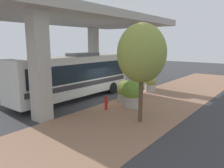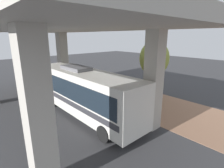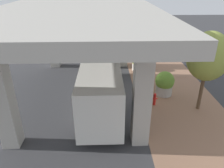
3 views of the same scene
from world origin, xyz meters
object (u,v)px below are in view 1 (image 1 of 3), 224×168
object	(u,v)px
bus	(74,75)
street_tree_near	(142,53)
planter_back	(126,91)
planter_front	(150,83)
planter_middle	(133,94)
fire_hydrant	(106,103)

from	to	relation	value
bus	street_tree_near	bearing A→B (deg)	169.72
bus	planter_back	world-z (taller)	bus
planter_front	planter_middle	size ratio (longest dim) A/B	0.81
planter_front	bus	bearing A→B (deg)	59.93
bus	planter_front	xyz separation A→B (m)	(-3.50, -6.04, -1.18)
fire_hydrant	street_tree_near	xyz separation A→B (m)	(-2.98, 0.58, 3.36)
planter_front	street_tree_near	bearing A→B (deg)	114.53
bus	planter_back	xyz separation A→B (m)	(-3.55, -2.01, -1.19)
bus	planter_back	size ratio (longest dim) A/B	6.53
fire_hydrant	planter_back	bearing A→B (deg)	-83.95
bus	planter_back	distance (m)	4.25
planter_back	street_tree_near	size ratio (longest dim) A/B	0.29
planter_front	planter_middle	world-z (taller)	planter_middle
bus	planter_back	bearing A→B (deg)	-150.48
planter_middle	planter_back	xyz separation A→B (m)	(1.35, -1.09, -0.18)
planter_front	street_tree_near	xyz separation A→B (m)	(-3.32, 7.28, 3.06)
fire_hydrant	planter_front	xyz separation A→B (m)	(0.34, -6.70, 0.30)
bus	planter_middle	bearing A→B (deg)	-169.36
bus	planter_front	distance (m)	7.08
fire_hydrant	planter_back	xyz separation A→B (m)	(0.28, -2.67, 0.29)
planter_front	fire_hydrant	bearing A→B (deg)	92.88
bus	fire_hydrant	bearing A→B (deg)	170.26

